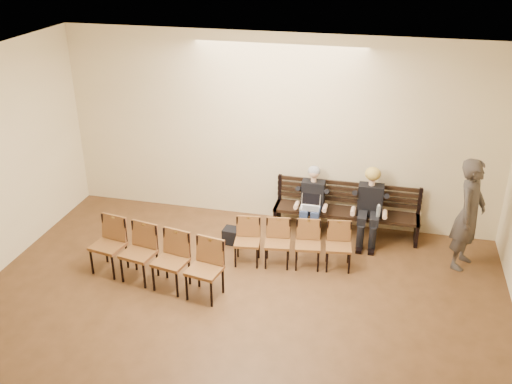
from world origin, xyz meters
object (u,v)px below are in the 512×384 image
at_px(bench, 345,222).
at_px(chair_row_back, 293,245).
at_px(water_bottle, 378,217).
at_px(seated_man, 312,203).
at_px(laptop, 310,209).
at_px(passerby, 470,206).
at_px(bag, 234,236).
at_px(seated_woman, 369,208).
at_px(chair_row_front, 154,258).

height_order(bench, chair_row_back, chair_row_back).
relative_size(bench, water_bottle, 11.32).
height_order(seated_man, laptop, seated_man).
bearing_deg(passerby, bag, 115.91).
height_order(seated_man, passerby, passerby).
bearing_deg(seated_woman, passerby, -16.99).
xyz_separation_m(passerby, chair_row_front, (-4.72, -1.69, -0.62)).
distance_m(passerby, chair_row_back, 2.89).
bearing_deg(laptop, water_bottle, -5.22).
bearing_deg(chair_row_back, seated_man, 75.58).
xyz_separation_m(laptop, chair_row_front, (-2.11, -1.99, -0.11)).
relative_size(seated_man, water_bottle, 5.31).
bearing_deg(chair_row_back, bag, 149.72).
bearing_deg(laptop, seated_woman, 6.09).
distance_m(bench, laptop, 0.77).
height_order(seated_woman, laptop, seated_woman).
height_order(laptop, chair_row_back, chair_row_back).
bearing_deg(bag, chair_row_front, -120.31).
bearing_deg(seated_woman, chair_row_back, -134.83).
bearing_deg(water_bottle, seated_man, 169.94).
relative_size(bench, laptop, 7.61).
relative_size(water_bottle, bag, 0.61).
bearing_deg(chair_row_front, seated_man, 55.83).
distance_m(seated_man, passerby, 2.67).
distance_m(bench, passerby, 2.24).
bearing_deg(laptop, bench, 22.09).
bearing_deg(water_bottle, bag, -168.78).
xyz_separation_m(laptop, water_bottle, (1.19, -0.02, -0.01)).
bearing_deg(bench, chair_row_front, -140.01).
relative_size(seated_woman, passerby, 0.58).
bearing_deg(chair_row_front, seated_woman, 44.88).
height_order(seated_woman, passerby, passerby).
bearing_deg(bench, chair_row_back, -120.11).
bearing_deg(bench, water_bottle, -29.98).
xyz_separation_m(seated_man, bag, (-1.26, -0.69, -0.47)).
bearing_deg(water_bottle, chair_row_back, -144.05).
relative_size(chair_row_front, chair_row_back, 1.17).
bearing_deg(chair_row_front, water_bottle, 40.97).
relative_size(seated_man, chair_row_back, 0.64).
bearing_deg(seated_woman, laptop, -169.88).
bearing_deg(seated_man, chair_row_front, -134.40).
relative_size(passerby, chair_row_front, 0.97).
relative_size(bag, chair_row_back, 0.20).
xyz_separation_m(laptop, bag, (-1.25, -0.51, -0.44)).
relative_size(water_bottle, chair_row_back, 0.12).
height_order(bench, seated_woman, seated_woman).
height_order(passerby, chair_row_front, passerby).
height_order(bench, chair_row_front, chair_row_front).
distance_m(bench, seated_woman, 0.59).
height_order(laptop, passerby, passerby).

